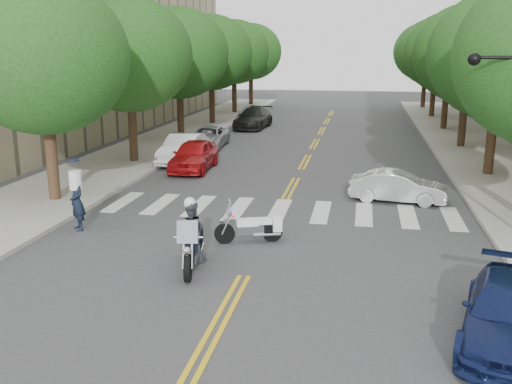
% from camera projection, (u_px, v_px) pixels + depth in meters
% --- Properties ---
extents(ground, '(140.00, 140.00, 0.00)m').
position_uv_depth(ground, '(244.00, 276.00, 15.05)').
color(ground, '#38383A').
rests_on(ground, ground).
extents(sidewalk_left, '(5.00, 60.00, 0.15)m').
position_uv_depth(sidewalk_left, '(171.00, 139.00, 37.69)').
color(sidewalk_left, '#9E9991').
rests_on(sidewalk_left, ground).
extents(sidewalk_right, '(5.00, 60.00, 0.15)m').
position_uv_depth(sidewalk_right, '(473.00, 147.00, 34.31)').
color(sidewalk_right, '#9E9991').
rests_on(sidewalk_right, ground).
extents(tree_l_0, '(6.40, 6.40, 8.45)m').
position_uv_depth(tree_l_0, '(43.00, 57.00, 20.98)').
color(tree_l_0, '#382316').
rests_on(tree_l_0, ground).
extents(tree_l_1, '(6.40, 6.40, 8.45)m').
position_uv_depth(tree_l_1, '(129.00, 55.00, 28.60)').
color(tree_l_1, '#382316').
rests_on(tree_l_1, ground).
extents(tree_l_2, '(6.40, 6.40, 8.45)m').
position_uv_depth(tree_l_2, '(179.00, 53.00, 36.23)').
color(tree_l_2, '#382316').
rests_on(tree_l_2, ground).
extents(tree_l_3, '(6.40, 6.40, 8.45)m').
position_uv_depth(tree_l_3, '(211.00, 53.00, 43.86)').
color(tree_l_3, '#382316').
rests_on(tree_l_3, ground).
extents(tree_l_4, '(6.40, 6.40, 8.45)m').
position_uv_depth(tree_l_4, '(234.00, 52.00, 51.48)').
color(tree_l_4, '#382316').
rests_on(tree_l_4, ground).
extents(tree_l_5, '(6.40, 6.40, 8.45)m').
position_uv_depth(tree_l_5, '(251.00, 52.00, 59.11)').
color(tree_l_5, '#382316').
rests_on(tree_l_5, ground).
extents(tree_r_1, '(6.40, 6.40, 8.45)m').
position_uv_depth(tree_r_1, '(500.00, 55.00, 25.47)').
color(tree_r_1, '#382316').
rests_on(tree_r_1, ground).
extents(tree_r_2, '(6.40, 6.40, 8.45)m').
position_uv_depth(tree_r_2, '(469.00, 54.00, 33.10)').
color(tree_r_2, '#382316').
rests_on(tree_r_2, ground).
extents(tree_r_3, '(6.40, 6.40, 8.45)m').
position_uv_depth(tree_r_3, '(449.00, 53.00, 40.73)').
color(tree_r_3, '#382316').
rests_on(tree_r_3, ground).
extents(tree_r_4, '(6.40, 6.40, 8.45)m').
position_uv_depth(tree_r_4, '(436.00, 52.00, 48.35)').
color(tree_r_4, '#382316').
rests_on(tree_r_4, ground).
extents(tree_r_5, '(6.40, 6.40, 8.45)m').
position_uv_depth(tree_r_5, '(426.00, 52.00, 55.98)').
color(tree_r_5, '#382316').
rests_on(tree_r_5, ground).
extents(motorcycle_police, '(0.94, 2.45, 2.01)m').
position_uv_depth(motorcycle_police, '(191.00, 236.00, 15.45)').
color(motorcycle_police, black).
rests_on(motorcycle_police, ground).
extents(motorcycle_parked, '(2.06, 0.97, 1.37)m').
position_uv_depth(motorcycle_parked, '(255.00, 227.00, 17.61)').
color(motorcycle_parked, black).
rests_on(motorcycle_parked, ground).
extents(officer_standing, '(0.82, 0.82, 1.92)m').
position_uv_depth(officer_standing, '(77.00, 202.00, 18.69)').
color(officer_standing, black).
rests_on(officer_standing, ground).
extents(convertible, '(3.84, 1.78, 1.22)m').
position_uv_depth(convertible, '(398.00, 187.00, 22.22)').
color(convertible, silver).
rests_on(convertible, ground).
extents(sedan_blue, '(2.84, 4.67, 1.26)m').
position_uv_depth(sedan_blue, '(510.00, 313.00, 11.54)').
color(sedan_blue, '#111B47').
rests_on(sedan_blue, ground).
extents(parked_car_a, '(1.91, 4.46, 1.50)m').
position_uv_depth(parked_car_a, '(194.00, 155.00, 28.06)').
color(parked_car_a, '#B21316').
rests_on(parked_car_a, ground).
extents(parked_car_b, '(1.61, 4.57, 1.50)m').
position_uv_depth(parked_car_b, '(183.00, 149.00, 29.80)').
color(parked_car_b, white).
rests_on(parked_car_b, ground).
extents(parked_car_c, '(2.35, 4.63, 1.25)m').
position_uv_depth(parked_car_c, '(208.00, 137.00, 34.61)').
color(parked_car_c, gray).
rests_on(parked_car_c, ground).
extents(parked_car_d, '(2.47, 5.35, 1.51)m').
position_uv_depth(parked_car_d, '(253.00, 118.00, 42.96)').
color(parked_car_d, black).
rests_on(parked_car_d, ground).
extents(parked_car_e, '(2.01, 4.43, 1.48)m').
position_uv_depth(parked_car_e, '(250.00, 114.00, 45.71)').
color(parked_car_e, '#939498').
rests_on(parked_car_e, ground).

